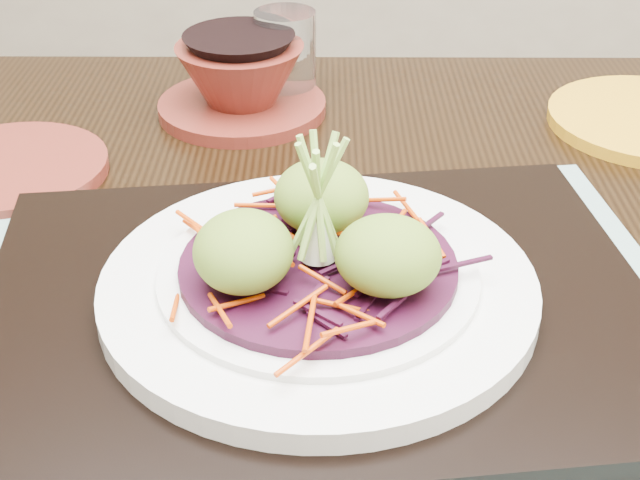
# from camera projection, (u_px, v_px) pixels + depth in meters

# --- Properties ---
(dining_table) EXTENTS (1.34, 0.93, 0.81)m
(dining_table) POSITION_uv_depth(u_px,v_px,m) (322.00, 399.00, 0.67)
(dining_table) COLOR black
(dining_table) RESTS_ON ground
(placemat) EXTENTS (0.54, 0.45, 0.00)m
(placemat) POSITION_uv_depth(u_px,v_px,m) (318.00, 323.00, 0.57)
(placemat) COLOR gray
(placemat) RESTS_ON dining_table
(serving_tray) EXTENTS (0.47, 0.38, 0.02)m
(serving_tray) POSITION_uv_depth(u_px,v_px,m) (318.00, 308.00, 0.57)
(serving_tray) COLOR black
(serving_tray) RESTS_ON placemat
(white_plate) EXTENTS (0.27, 0.27, 0.02)m
(white_plate) POSITION_uv_depth(u_px,v_px,m) (318.00, 284.00, 0.56)
(white_plate) COLOR white
(white_plate) RESTS_ON serving_tray
(cabbage_bed) EXTENTS (0.17, 0.17, 0.01)m
(cabbage_bed) POSITION_uv_depth(u_px,v_px,m) (318.00, 266.00, 0.55)
(cabbage_bed) COLOR #380B22
(cabbage_bed) RESTS_ON white_plate
(carrot_julienne) EXTENTS (0.21, 0.21, 0.01)m
(carrot_julienne) POSITION_uv_depth(u_px,v_px,m) (318.00, 255.00, 0.55)
(carrot_julienne) COLOR #C53B03
(carrot_julienne) RESTS_ON cabbage_bed
(guacamole_scoops) EXTENTS (0.15, 0.13, 0.05)m
(guacamole_scoops) POSITION_uv_depth(u_px,v_px,m) (318.00, 233.00, 0.54)
(guacamole_scoops) COLOR olive
(guacamole_scoops) RESTS_ON cabbage_bed
(scallion_garnish) EXTENTS (0.06, 0.06, 0.09)m
(scallion_garnish) POSITION_uv_depth(u_px,v_px,m) (318.00, 203.00, 0.53)
(scallion_garnish) COLOR #95C74F
(scallion_garnish) RESTS_ON cabbage_bed
(terracotta_side_plate) EXTENTS (0.20, 0.20, 0.01)m
(terracotta_side_plate) POSITION_uv_depth(u_px,v_px,m) (10.00, 169.00, 0.75)
(terracotta_side_plate) COLOR #5C1E16
(terracotta_side_plate) RESTS_ON dining_table
(water_glass) EXTENTS (0.07, 0.07, 0.09)m
(water_glass) POSITION_uv_depth(u_px,v_px,m) (286.00, 55.00, 0.87)
(water_glass) COLOR white
(water_glass) RESTS_ON dining_table
(terracotta_bowl_set) EXTENTS (0.21, 0.21, 0.07)m
(terracotta_bowl_set) POSITION_uv_depth(u_px,v_px,m) (241.00, 83.00, 0.84)
(terracotta_bowl_set) COLOR #5C1E16
(terracotta_bowl_set) RESTS_ON dining_table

